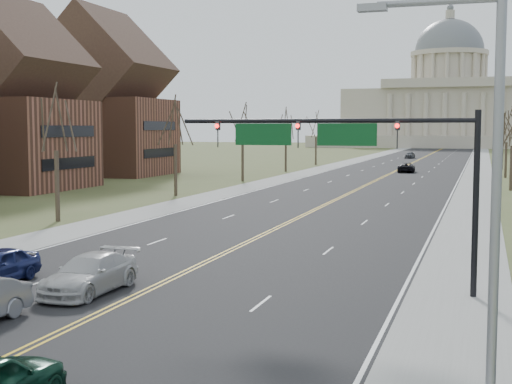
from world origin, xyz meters
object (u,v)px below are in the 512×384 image
Objects in this scene: car_far_nb at (406,167)px; street_light at (482,193)px; car_sb_inner_second at (90,274)px; car_far_sb at (410,155)px; signal_mast at (345,147)px.

street_light is at bearing 93.97° from car_far_nb.
car_sb_inner_second is 1.01× the size of car_far_nb.
car_far_sb is at bearing 96.13° from street_light.
signal_mast is 14.51m from street_light.
street_light is 18.15m from car_sb_inner_second.
car_sb_inner_second is at bearing -157.70° from signal_mast.
car_far_sb is (-4.32, 49.23, 0.01)m from car_far_nb.
car_far_nb is at bearing -79.13° from car_far_sb.
car_sb_inner_second is (-9.43, -3.87, -5.00)m from signal_mast.
signal_mast is 1.34× the size of street_light.
car_far_nb is 49.42m from car_far_sb.
street_light is 2.15× the size of car_far_sb.
signal_mast is 2.38× the size of car_far_nb.
car_far_sb is (-0.45, 131.68, -0.03)m from car_sb_inner_second.
signal_mast is at bearing 91.30° from car_far_nb.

